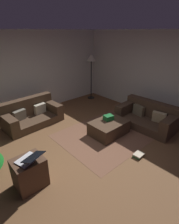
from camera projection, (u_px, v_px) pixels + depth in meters
ground_plane at (86, 155)px, 3.96m from camera, size 6.40×6.40×0.00m
rear_partition at (21, 74)px, 5.54m from camera, size 6.40×0.12×2.60m
corner_partition at (164, 76)px, 5.31m from camera, size 0.12×6.40×2.60m
couch_left at (31, 115)px, 5.23m from camera, size 1.70×0.97×0.74m
couch_right at (148, 117)px, 5.09m from camera, size 0.93×1.65×0.70m
ottoman at (109, 128)px, 4.72m from camera, size 0.97×0.70×0.37m
gift_box at (108, 118)px, 4.72m from camera, size 0.27×0.23×0.13m
tv_remote at (106, 118)px, 4.79m from camera, size 0.11×0.17×0.02m
side_table at (30, 173)px, 3.09m from camera, size 0.52×0.44×0.57m
laptop at (29, 158)px, 2.91m from camera, size 0.46×0.51×0.19m
book_stack at (138, 155)px, 3.92m from camera, size 0.27×0.22×0.07m
corner_lamp at (91, 61)px, 6.70m from camera, size 0.36×0.36×1.75m
area_rug at (109, 133)px, 4.80m from camera, size 2.60×2.00×0.01m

